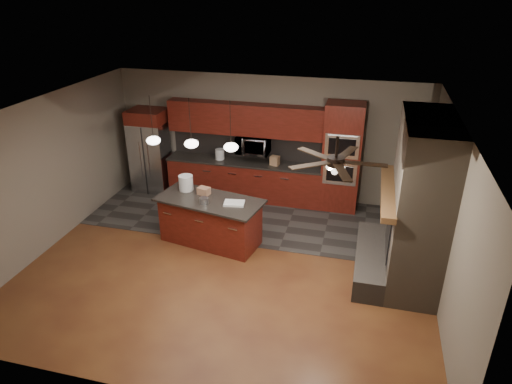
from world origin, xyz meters
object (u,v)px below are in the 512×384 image
(white_bucket, at_px, (186,183))
(counter_box, at_px, (275,161))
(kitchen_island, at_px, (210,221))
(cardboard_box, at_px, (204,191))
(microwave, at_px, (253,145))
(paint_tray, at_px, (234,203))
(refrigerator, at_px, (151,150))
(paint_can, at_px, (204,200))
(oven_tower, at_px, (342,158))
(counter_bucket, at_px, (220,154))

(white_bucket, relative_size, counter_box, 1.42)
(kitchen_island, xyz_separation_m, white_bucket, (-0.58, 0.29, 0.60))
(cardboard_box, bearing_deg, microwave, 91.15)
(microwave, distance_m, paint_tray, 2.26)
(paint_tray, xyz_separation_m, counter_box, (0.31, 2.12, 0.07))
(refrigerator, bearing_deg, paint_tray, -37.85)
(white_bucket, bearing_deg, paint_can, -41.04)
(cardboard_box, bearing_deg, oven_tower, 52.52)
(kitchen_island, distance_m, paint_tray, 0.70)
(microwave, xyz_separation_m, white_bucket, (-0.87, -1.85, -0.23))
(kitchen_island, height_order, counter_box, counter_box)
(white_bucket, xyz_separation_m, paint_can, (0.54, -0.47, -0.09))
(paint_tray, bearing_deg, counter_box, 73.56)
(refrigerator, height_order, kitchen_island, refrigerator)
(kitchen_island, bearing_deg, microwave, 93.19)
(white_bucket, bearing_deg, microwave, 64.73)
(refrigerator, distance_m, paint_can, 3.06)
(paint_tray, distance_m, cardboard_box, 0.73)
(microwave, xyz_separation_m, kitchen_island, (-0.30, -2.14, -0.83))
(paint_tray, xyz_separation_m, counter_bucket, (-0.99, 2.17, 0.08))
(refrigerator, bearing_deg, counter_box, 0.60)
(refrigerator, relative_size, white_bucket, 6.59)
(paint_can, relative_size, counter_box, 0.79)
(kitchen_island, height_order, white_bucket, white_bucket)
(kitchen_island, relative_size, cardboard_box, 9.60)
(oven_tower, xyz_separation_m, refrigerator, (-4.45, -0.07, -0.21))
(microwave, distance_m, counter_box, 0.61)
(refrigerator, distance_m, counter_box, 2.99)
(oven_tower, distance_m, kitchen_island, 3.17)
(refrigerator, bearing_deg, counter_bucket, 2.75)
(white_bucket, height_order, counter_bucket, white_bucket)
(counter_bucket, bearing_deg, paint_can, -78.95)
(refrigerator, distance_m, kitchen_island, 3.01)
(white_bucket, distance_m, counter_bucket, 1.81)
(kitchen_island, xyz_separation_m, counter_box, (0.82, 2.04, 0.54))
(refrigerator, relative_size, counter_box, 9.37)
(paint_tray, relative_size, counter_box, 1.76)
(paint_tray, bearing_deg, cardboard_box, 151.27)
(paint_can, relative_size, counter_bucket, 0.70)
(refrigerator, bearing_deg, white_bucket, -47.15)
(counter_bucket, height_order, counter_box, counter_bucket)
(paint_can, bearing_deg, counter_bucket, 101.05)
(white_bucket, height_order, counter_box, white_bucket)
(microwave, xyz_separation_m, paint_tray, (0.21, -2.22, -0.36))
(kitchen_island, relative_size, white_bucket, 7.15)
(kitchen_island, distance_m, cardboard_box, 0.58)
(microwave, bearing_deg, counter_box, -10.87)
(oven_tower, xyz_separation_m, counter_box, (-1.45, -0.04, -0.19))
(paint_can, bearing_deg, microwave, 81.73)
(microwave, height_order, paint_can, microwave)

